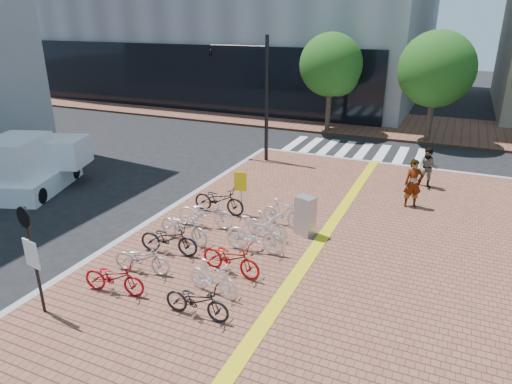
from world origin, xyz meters
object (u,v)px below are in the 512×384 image
at_px(bike_6, 197,301).
at_px(pedestrian_b, 428,168).
at_px(notice_sign, 31,248).
at_px(bike_2, 169,239).
at_px(bike_10, 267,225).
at_px(pedestrian_a, 413,183).
at_px(bike_3, 184,227).
at_px(utility_box, 305,216).
at_px(bike_4, 206,213).
at_px(bike_0, 114,277).
at_px(bike_1, 142,258).
at_px(bike_8, 231,258).
at_px(traffic_light_pole, 240,75).
at_px(bike_11, 283,213).
at_px(yellow_sign, 241,185).
at_px(bike_5, 219,200).
at_px(bike_9, 255,235).
at_px(box_truck, 37,165).
at_px(bike_7, 213,278).

xyz_separation_m(bike_6, pedestrian_b, (4.22, 11.68, 0.41)).
bearing_deg(notice_sign, bike_2, 73.31).
height_order(bike_10, pedestrian_a, pedestrian_a).
relative_size(bike_3, utility_box, 1.49).
bearing_deg(bike_4, pedestrian_a, -61.53).
height_order(bike_0, bike_1, bike_0).
bearing_deg(pedestrian_a, bike_3, -159.42).
bearing_deg(notice_sign, bike_6, 21.67).
relative_size(bike_8, traffic_light_pole, 0.31).
xyz_separation_m(bike_4, bike_11, (2.37, 1.17, -0.05)).
height_order(bike_4, yellow_sign, yellow_sign).
xyz_separation_m(bike_5, bike_8, (2.33, -3.61, -0.03)).
bearing_deg(bike_4, bike_5, -2.11).
bearing_deg(notice_sign, bike_1, 67.08).
distance_m(bike_1, traffic_light_pole, 12.21).
bearing_deg(bike_8, utility_box, -11.92).
distance_m(bike_3, utility_box, 3.97).
bearing_deg(bike_6, utility_box, -11.86).
distance_m(bike_8, utility_box, 3.41).
height_order(bike_3, utility_box, utility_box).
distance_m(bike_11, traffic_light_pole, 9.22).
xyz_separation_m(bike_1, bike_9, (2.42, 2.40, 0.14)).
bearing_deg(bike_8, bike_2, 89.87).
bearing_deg(pedestrian_b, bike_0, -114.17).
height_order(bike_0, pedestrian_b, pedestrian_b).
bearing_deg(pedestrian_a, bike_5, -174.01).
distance_m(bike_5, pedestrian_a, 7.30).
bearing_deg(bike_3, bike_9, -72.40).
height_order(bike_8, utility_box, utility_box).
relative_size(bike_3, notice_sign, 0.70).
xyz_separation_m(bike_1, traffic_light_pole, (-2.41, 11.39, 3.70)).
height_order(bike_4, bike_10, bike_4).
xyz_separation_m(bike_10, pedestrian_b, (4.30, 7.17, 0.40)).
xyz_separation_m(bike_11, box_truck, (-10.78, -0.64, 0.51)).
bearing_deg(box_truck, pedestrian_a, 16.17).
height_order(bike_10, notice_sign, notice_sign).
bearing_deg(bike_10, bike_8, -174.31).
relative_size(bike_4, bike_6, 1.18).
height_order(bike_4, notice_sign, notice_sign).
xyz_separation_m(bike_8, pedestrian_b, (4.37, 9.58, 0.37)).
distance_m(bike_7, pedestrian_b, 11.53).
bearing_deg(bike_5, box_truck, 93.99).
height_order(bike_7, pedestrian_a, pedestrian_a).
height_order(bike_11, notice_sign, notice_sign).
height_order(bike_1, bike_5, bike_5).
relative_size(bike_7, bike_9, 0.82).
xyz_separation_m(bike_10, utility_box, (1.02, 0.81, 0.20)).
height_order(bike_9, bike_10, bike_9).
bearing_deg(bike_3, pedestrian_b, -27.71).
relative_size(bike_0, bike_2, 0.92).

